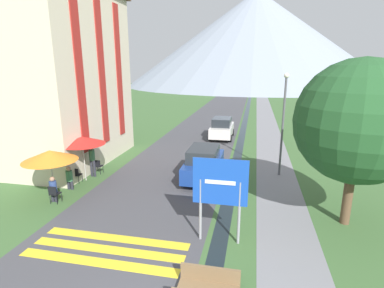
% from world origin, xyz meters
% --- Properties ---
extents(ground_plane, '(160.00, 160.00, 0.00)m').
position_xyz_m(ground_plane, '(0.00, 20.00, 0.00)').
color(ground_plane, '#3D6033').
extents(road, '(6.40, 60.00, 0.01)m').
position_xyz_m(road, '(-2.50, 30.00, 0.00)').
color(road, '#424247').
rests_on(road, ground_plane).
extents(footpath, '(2.20, 60.00, 0.01)m').
position_xyz_m(footpath, '(3.60, 30.00, 0.00)').
color(footpath, slate).
rests_on(footpath, ground_plane).
extents(drainage_channel, '(0.60, 60.00, 0.00)m').
position_xyz_m(drainage_channel, '(1.20, 30.00, 0.00)').
color(drainage_channel, black).
rests_on(drainage_channel, ground_plane).
extents(crosswalk_marking, '(5.44, 1.84, 0.01)m').
position_xyz_m(crosswalk_marking, '(-2.50, 3.26, 0.01)').
color(crosswalk_marking, yellow).
rests_on(crosswalk_marking, ground_plane).
extents(mountain_distant, '(80.86, 80.86, 28.71)m').
position_xyz_m(mountain_distant, '(1.30, 97.04, 14.35)').
color(mountain_distant, gray).
rests_on(mountain_distant, ground_plane).
extents(hotel_building, '(5.44, 9.12, 11.40)m').
position_xyz_m(hotel_building, '(-9.39, 12.00, 6.14)').
color(hotel_building, beige).
rests_on(hotel_building, ground_plane).
extents(road_sign, '(1.89, 0.11, 3.09)m').
position_xyz_m(road_sign, '(1.17, 4.56, 2.02)').
color(road_sign, gray).
rests_on(road_sign, ground_plane).
extents(parked_car_near, '(1.88, 4.26, 1.82)m').
position_xyz_m(parked_car_near, '(-0.40, 10.57, 0.91)').
color(parked_car_near, navy).
rests_on(parked_car_near, ground_plane).
extents(parked_car_far, '(1.87, 3.96, 1.82)m').
position_xyz_m(parked_car_far, '(-0.47, 20.36, 0.91)').
color(parked_car_far, silver).
rests_on(parked_car_far, ground_plane).
extents(cafe_chair_far_left, '(0.40, 0.40, 0.85)m').
position_xyz_m(cafe_chair_far_left, '(-6.53, 10.04, 0.51)').
color(cafe_chair_far_left, black).
rests_on(cafe_chair_far_left, ground_plane).
extents(cafe_chair_middle, '(0.40, 0.40, 0.85)m').
position_xyz_m(cafe_chair_middle, '(-6.94, 8.49, 0.51)').
color(cafe_chair_middle, black).
rests_on(cafe_chair_middle, ground_plane).
extents(cafe_chair_nearest, '(0.40, 0.40, 0.85)m').
position_xyz_m(cafe_chair_nearest, '(-6.53, 6.08, 0.51)').
color(cafe_chair_nearest, black).
rests_on(cafe_chair_nearest, ground_plane).
extents(cafe_umbrella_front_orange, '(2.45, 2.45, 2.39)m').
position_xyz_m(cafe_umbrella_front_orange, '(-6.83, 6.48, 2.14)').
color(cafe_umbrella_front_orange, '#B7B2A8').
rests_on(cafe_umbrella_front_orange, ground_plane).
extents(cafe_umbrella_middle_red, '(2.39, 2.39, 2.47)m').
position_xyz_m(cafe_umbrella_middle_red, '(-6.69, 8.96, 2.26)').
color(cafe_umbrella_middle_red, '#B7B2A8').
rests_on(cafe_umbrella_middle_red, ground_plane).
extents(person_seated_near, '(0.32, 0.32, 1.23)m').
position_xyz_m(person_seated_near, '(-6.66, 6.22, 0.68)').
color(person_seated_near, '#282833').
rests_on(person_seated_near, ground_plane).
extents(person_seated_far, '(0.32, 0.32, 1.21)m').
position_xyz_m(person_seated_far, '(-6.79, 7.66, 0.67)').
color(person_seated_far, '#282833').
rests_on(person_seated_far, ground_plane).
extents(person_standing_terrace, '(0.32, 0.32, 1.77)m').
position_xyz_m(person_standing_terrace, '(-6.59, 9.59, 1.03)').
color(person_standing_terrace, '#282833').
rests_on(person_standing_terrace, ground_plane).
extents(streetlamp, '(0.28, 0.28, 5.74)m').
position_xyz_m(streetlamp, '(3.77, 12.03, 3.36)').
color(streetlamp, '#515156').
rests_on(streetlamp, ground_plane).
extents(tree_by_path, '(4.63, 4.63, 6.43)m').
position_xyz_m(tree_by_path, '(5.94, 6.88, 4.10)').
color(tree_by_path, brown).
rests_on(tree_by_path, ground_plane).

